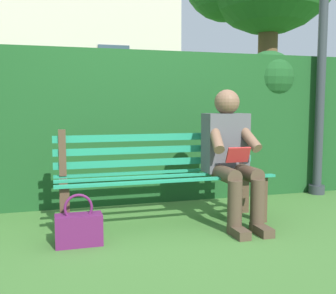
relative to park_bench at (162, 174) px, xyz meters
The scene contains 6 objects.
ground 0.44m from the park_bench, 90.00° to the left, with size 60.00×60.00×0.00m, color #3D6B2D.
park_bench is the anchor object (origin of this frame).
person_seated 0.62m from the park_bench, 162.21° to the left, with size 0.44×0.73×1.16m.
hedge_backdrop 1.13m from the park_bench, 73.22° to the right, with size 6.23×0.76×1.65m.
building_facade 10.38m from the park_bench, 83.02° to the right, with size 8.11×2.89×7.57m.
handbag 0.90m from the park_bench, 29.01° to the left, with size 0.34×0.16×0.38m.
Camera 1 is at (0.91, 3.26, 1.03)m, focal length 42.98 mm.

